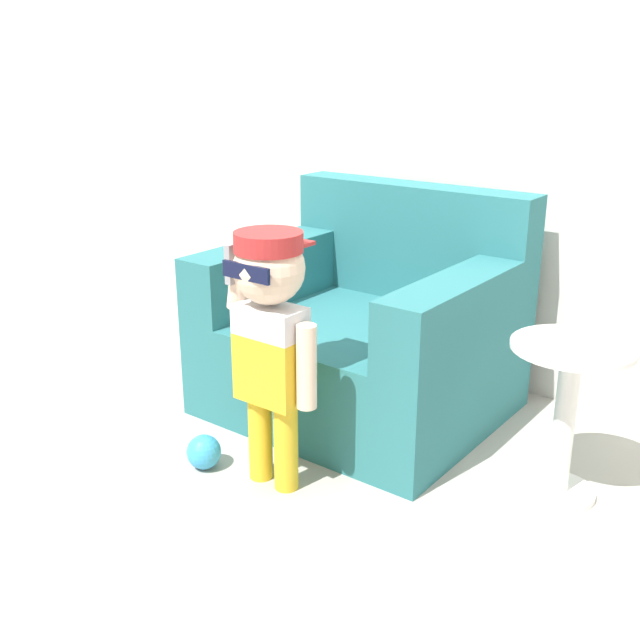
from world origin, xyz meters
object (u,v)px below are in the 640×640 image
(person_child, at_px, (271,322))
(toy_ball, at_px, (204,452))
(side_table, at_px, (566,407))
(armchair, at_px, (366,335))

(person_child, distance_m, toy_ball, 0.60)
(person_child, height_order, side_table, person_child)
(person_child, height_order, toy_ball, person_child)
(armchair, distance_m, person_child, 0.77)
(person_child, relative_size, side_table, 1.64)
(person_child, bearing_deg, side_table, 32.93)
(armchair, height_order, side_table, armchair)
(armchair, xyz_separation_m, toy_ball, (-0.16, -0.79, -0.25))
(person_child, xyz_separation_m, toy_ball, (-0.26, -0.08, -0.53))
(armchair, bearing_deg, side_table, -11.69)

